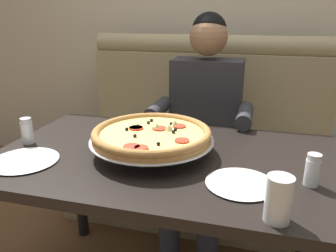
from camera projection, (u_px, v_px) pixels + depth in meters
booth_bench at (201, 150)px, 2.22m from camera, size 1.64×0.78×1.13m
dining_table at (166, 175)px, 1.34m from camera, size 1.37×0.82×0.73m
diner_main at (203, 117)px, 1.87m from camera, size 0.54×0.64×1.27m
pizza at (152, 135)px, 1.31m from camera, size 0.49×0.49×0.11m
shaker_pepper_flakes at (27, 133)px, 1.42m from camera, size 0.05×0.05×0.11m
shaker_oregano at (312, 172)px, 1.07m from camera, size 0.05×0.05×0.11m
plate_near_left at (24, 159)px, 1.26m from camera, size 0.26×0.26×0.02m
plate_near_right at (241, 182)px, 1.08m from camera, size 0.23×0.23×0.02m
drinking_glass at (278, 201)px, 0.88m from camera, size 0.07×0.07×0.13m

